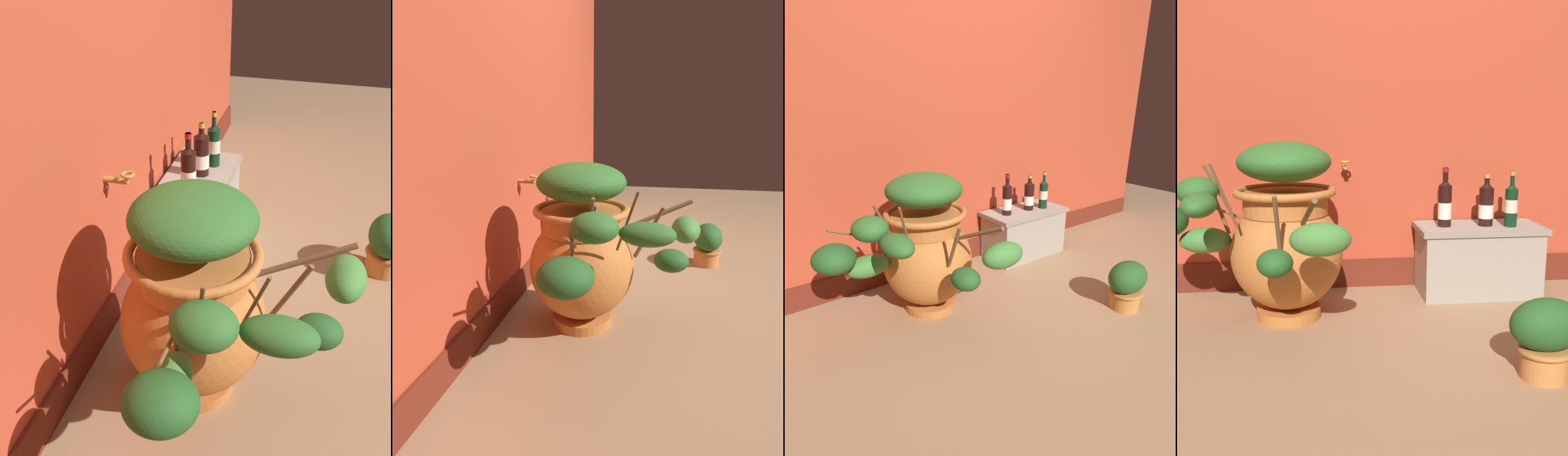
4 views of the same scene
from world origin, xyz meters
TOP-DOWN VIEW (x-y plane):
  - ground_plane at (0.00, 0.00)m, footprint 7.00×7.00m
  - back_wall at (-0.00, 1.20)m, footprint 4.40×0.33m
  - terracotta_urn at (-0.55, 0.64)m, footprint 0.92×0.85m
  - stone_ledge at (0.49, 0.91)m, footprint 0.68×0.34m
  - wine_bottle_left at (0.52, 0.90)m, footprint 0.08×0.08m
  - wine_bottle_middle at (0.65, 0.86)m, footprint 0.07×0.07m
  - wine_bottle_right at (0.30, 0.90)m, footprint 0.07×0.07m
  - potted_shrub at (0.45, -0.07)m, footprint 0.28×0.20m

SIDE VIEW (x-z plane):
  - ground_plane at x=0.00m, z-range 0.00..0.00m
  - potted_shrub at x=0.45m, z-range 0.01..0.32m
  - stone_ledge at x=0.49m, z-range 0.01..0.40m
  - terracotta_urn at x=-0.55m, z-range 0.00..0.85m
  - wine_bottle_left at x=0.52m, z-range 0.36..0.64m
  - wine_bottle_middle at x=0.65m, z-range 0.36..0.65m
  - wine_bottle_right at x=0.30m, z-range 0.35..0.67m
  - back_wall at x=0.00m, z-range -0.01..2.59m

